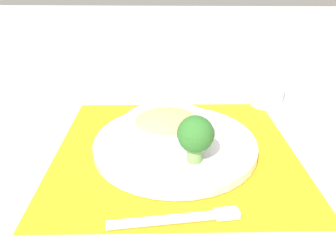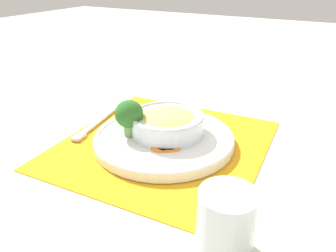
% 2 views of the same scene
% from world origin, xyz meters
% --- Properties ---
extents(ground_plane, '(4.00, 4.00, 0.00)m').
position_xyz_m(ground_plane, '(0.00, 0.00, 0.00)').
color(ground_plane, beige).
extents(placemat, '(0.43, 0.45, 0.00)m').
position_xyz_m(placemat, '(0.00, 0.00, 0.00)').
color(placemat, orange).
rests_on(placemat, ground_plane).
extents(plate, '(0.30, 0.30, 0.02)m').
position_xyz_m(plate, '(0.00, 0.00, 0.02)').
color(plate, white).
rests_on(plate, placemat).
extents(bowl, '(0.16, 0.16, 0.05)m').
position_xyz_m(bowl, '(-0.00, -0.02, 0.05)').
color(bowl, silver).
rests_on(bowl, plate).
extents(broccoli_floret, '(0.06, 0.06, 0.08)m').
position_xyz_m(broccoli_floret, '(0.06, 0.03, 0.07)').
color(broccoli_floret, '#759E51').
rests_on(broccoli_floret, plate).
extents(carrot_slice_near, '(0.04, 0.04, 0.01)m').
position_xyz_m(carrot_slice_near, '(-0.02, 0.05, 0.02)').
color(carrot_slice_near, orange).
rests_on(carrot_slice_near, plate).
extents(carrot_slice_middle, '(0.04, 0.04, 0.01)m').
position_xyz_m(carrot_slice_middle, '(-0.03, 0.04, 0.02)').
color(carrot_slice_middle, orange).
rests_on(carrot_slice_middle, plate).
extents(carrot_slice_far, '(0.04, 0.04, 0.01)m').
position_xyz_m(carrot_slice_far, '(-0.04, 0.03, 0.02)').
color(carrot_slice_far, orange).
rests_on(carrot_slice_far, plate).
extents(water_glass, '(0.08, 0.08, 0.09)m').
position_xyz_m(water_glass, '(-0.21, 0.22, 0.04)').
color(water_glass, silver).
rests_on(water_glass, ground_plane).
extents(fork, '(0.04, 0.18, 0.01)m').
position_xyz_m(fork, '(0.18, 0.02, 0.01)').
color(fork, silver).
rests_on(fork, placemat).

